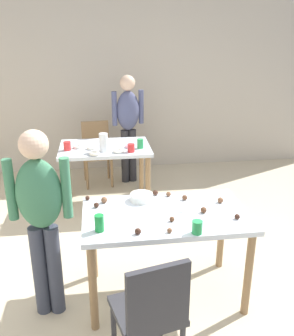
% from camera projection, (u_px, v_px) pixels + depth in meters
% --- Properties ---
extents(ground_plane, '(6.40, 6.40, 0.00)m').
position_uv_depth(ground_plane, '(169.00, 295.00, 3.12)').
color(ground_plane, beige).
extents(wall_back, '(6.40, 0.10, 2.60)m').
position_uv_depth(wall_back, '(130.00, 84.00, 5.63)').
color(wall_back, '#BCB2A3').
rests_on(wall_back, ground_plane).
extents(dining_table_near, '(1.27, 0.74, 0.75)m').
position_uv_depth(dining_table_near, '(166.00, 224.00, 2.91)').
color(dining_table_near, silver).
rests_on(dining_table_near, ground_plane).
extents(dining_table_far, '(1.08, 0.75, 0.75)m').
position_uv_depth(dining_table_far, '(105.00, 155.00, 4.54)').
color(dining_table_far, silver).
rests_on(dining_table_far, ground_plane).
extents(chair_near_table, '(0.48, 0.48, 0.87)m').
position_uv_depth(chair_near_table, '(151.00, 310.00, 2.24)').
color(chair_near_table, '#2D2D33').
rests_on(chair_near_table, ground_plane).
extents(chair_far_table, '(0.44, 0.44, 0.87)m').
position_uv_depth(chair_far_table, '(97.00, 149.00, 5.26)').
color(chair_far_table, olive).
rests_on(chair_far_table, ground_plane).
extents(person_girl_near, '(0.45, 0.22, 1.46)m').
position_uv_depth(person_girl_near, '(41.00, 211.00, 2.65)').
color(person_girl_near, '#383D4C').
rests_on(person_girl_near, ground_plane).
extents(person_adult_far, '(0.45, 0.26, 1.51)m').
position_uv_depth(person_adult_far, '(128.00, 120.00, 5.14)').
color(person_adult_far, '#28282D').
rests_on(person_adult_far, ground_plane).
extents(mixing_bowl, '(0.19, 0.19, 0.06)m').
position_uv_depth(mixing_bowl, '(142.00, 197.00, 3.07)').
color(mixing_bowl, white).
rests_on(mixing_bowl, dining_table_near).
extents(soda_can, '(0.07, 0.07, 0.12)m').
position_uv_depth(soda_can, '(99.00, 223.00, 2.60)').
color(soda_can, '#198438').
rests_on(soda_can, dining_table_near).
extents(fork_near, '(0.17, 0.02, 0.01)m').
position_uv_depth(fork_near, '(172.00, 212.00, 2.88)').
color(fork_near, silver).
rests_on(fork_near, dining_table_near).
extents(cup_near_0, '(0.07, 0.07, 0.10)m').
position_uv_depth(cup_near_0, '(197.00, 227.00, 2.57)').
color(cup_near_0, green).
rests_on(cup_near_0, dining_table_near).
extents(cake_ball_0, '(0.05, 0.05, 0.05)m').
position_uv_depth(cake_ball_0, '(220.00, 200.00, 3.04)').
color(cake_ball_0, brown).
rests_on(cake_ball_0, dining_table_near).
extents(cake_ball_1, '(0.05, 0.05, 0.05)m').
position_uv_depth(cake_ball_1, '(155.00, 193.00, 3.18)').
color(cake_ball_1, '#3D2319').
rests_on(cake_ball_1, dining_table_near).
extents(cake_ball_2, '(0.04, 0.04, 0.04)m').
position_uv_depth(cake_ball_2, '(185.00, 198.00, 3.09)').
color(cake_ball_2, brown).
rests_on(cake_ball_2, dining_table_near).
extents(cake_ball_3, '(0.05, 0.05, 0.05)m').
position_uv_depth(cake_ball_3, '(138.00, 231.00, 2.57)').
color(cake_ball_3, '#3D2319').
rests_on(cake_ball_3, dining_table_near).
extents(cake_ball_4, '(0.05, 0.05, 0.05)m').
position_uv_depth(cake_ball_4, '(204.00, 210.00, 2.87)').
color(cake_ball_4, brown).
rests_on(cake_ball_4, dining_table_near).
extents(cake_ball_5, '(0.04, 0.04, 0.04)m').
position_uv_depth(cake_ball_5, '(87.00, 198.00, 3.09)').
color(cake_ball_5, '#3D2319').
rests_on(cake_ball_5, dining_table_near).
extents(cake_ball_6, '(0.04, 0.04, 0.04)m').
position_uv_depth(cake_ball_6, '(96.00, 205.00, 2.96)').
color(cake_ball_6, '#3D2319').
rests_on(cake_ball_6, dining_table_near).
extents(cake_ball_7, '(0.04, 0.04, 0.04)m').
position_uv_depth(cake_ball_7, '(237.00, 217.00, 2.78)').
color(cake_ball_7, '#3D2319').
rests_on(cake_ball_7, dining_table_near).
extents(cake_ball_8, '(0.04, 0.04, 0.04)m').
position_uv_depth(cake_ball_8, '(169.00, 194.00, 3.16)').
color(cake_ball_8, brown).
rests_on(cake_ball_8, dining_table_near).
extents(cake_ball_9, '(0.05, 0.05, 0.05)m').
position_uv_depth(cake_ball_9, '(104.00, 200.00, 3.04)').
color(cake_ball_9, brown).
rests_on(cake_ball_9, dining_table_near).
extents(cake_ball_10, '(0.04, 0.04, 0.04)m').
position_uv_depth(cake_ball_10, '(172.00, 219.00, 2.74)').
color(cake_ball_10, brown).
rests_on(cake_ball_10, dining_table_near).
extents(cake_ball_11, '(0.04, 0.04, 0.04)m').
position_uv_depth(cake_ball_11, '(170.00, 230.00, 2.59)').
color(cake_ball_11, brown).
rests_on(cake_ball_11, dining_table_near).
extents(pitcher_far, '(0.10, 0.10, 0.21)m').
position_uv_depth(pitcher_far, '(104.00, 142.00, 4.29)').
color(pitcher_far, white).
rests_on(pitcher_far, dining_table_far).
extents(cup_far_0, '(0.07, 0.07, 0.11)m').
position_uv_depth(cup_far_0, '(140.00, 144.00, 4.42)').
color(cup_far_0, green).
rests_on(cup_far_0, dining_table_far).
extents(cup_far_1, '(0.08, 0.08, 0.09)m').
position_uv_depth(cup_far_1, '(131.00, 148.00, 4.29)').
color(cup_far_1, red).
rests_on(cup_far_1, dining_table_far).
extents(cup_far_2, '(0.08, 0.08, 0.10)m').
position_uv_depth(cup_far_2, '(67.00, 146.00, 4.35)').
color(cup_far_2, red).
rests_on(cup_far_2, dining_table_far).
extents(donut_far_0, '(0.11, 0.11, 0.03)m').
position_uv_depth(donut_far_0, '(91.00, 148.00, 4.40)').
color(donut_far_0, white).
rests_on(donut_far_0, dining_table_far).
extents(donut_far_1, '(0.10, 0.10, 0.03)m').
position_uv_depth(donut_far_1, '(129.00, 146.00, 4.46)').
color(donut_far_1, pink).
rests_on(donut_far_1, dining_table_far).
extents(donut_far_2, '(0.12, 0.12, 0.04)m').
position_uv_depth(donut_far_2, '(118.00, 151.00, 4.28)').
color(donut_far_2, white).
rests_on(donut_far_2, dining_table_far).
extents(donut_far_3, '(0.12, 0.12, 0.04)m').
position_uv_depth(donut_far_3, '(95.00, 154.00, 4.19)').
color(donut_far_3, white).
rests_on(donut_far_3, dining_table_far).
extents(donut_far_4, '(0.10, 0.10, 0.03)m').
position_uv_depth(donut_far_4, '(77.00, 147.00, 4.44)').
color(donut_far_4, white).
rests_on(donut_far_4, dining_table_far).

